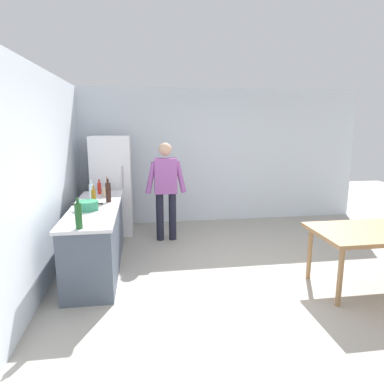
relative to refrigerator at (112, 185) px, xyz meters
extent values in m
plane|color=#9E998E|center=(1.90, -2.40, -0.90)|extent=(14.00, 14.00, 0.00)
cube|color=silver|center=(1.90, 0.60, 0.45)|extent=(6.40, 0.12, 2.70)
cube|color=silver|center=(-0.70, -2.20, 0.45)|extent=(0.12, 5.60, 2.70)
cube|color=#4C5666|center=(-0.10, -1.60, -0.47)|extent=(0.60, 2.12, 0.86)
cube|color=silver|center=(-0.10, -1.60, -0.02)|extent=(0.64, 2.20, 0.04)
cube|color=white|center=(0.00, 0.00, 0.00)|extent=(0.70, 0.64, 1.80)
cylinder|color=#B2B2B7|center=(0.22, -0.34, 0.20)|extent=(0.02, 0.02, 0.40)
cylinder|color=#1E1E2D|center=(0.84, -0.55, -0.48)|extent=(0.13, 0.13, 0.84)
cylinder|color=#1E1E2D|center=(1.06, -0.55, -0.48)|extent=(0.13, 0.13, 0.84)
cube|color=#99519E|center=(0.95, -0.55, 0.24)|extent=(0.38, 0.22, 0.60)
sphere|color=tan|center=(0.95, -0.55, 0.69)|extent=(0.22, 0.22, 0.22)
cylinder|color=#99519E|center=(0.70, -0.59, 0.22)|extent=(0.20, 0.09, 0.55)
cylinder|color=#99519E|center=(1.20, -0.59, 0.22)|extent=(0.20, 0.09, 0.55)
cube|color=#9E754C|center=(3.30, -2.70, -0.18)|extent=(1.40, 0.90, 0.05)
cylinder|color=#9E754C|center=(2.70, -3.05, -0.55)|extent=(0.06, 0.06, 0.70)
cylinder|color=#9E754C|center=(2.70, -2.35, -0.55)|extent=(0.06, 0.06, 0.70)
cylinder|color=#2D845B|center=(-0.16, -1.79, 0.06)|extent=(0.28, 0.28, 0.12)
cube|color=black|center=(-0.33, -1.79, 0.08)|extent=(0.06, 0.03, 0.02)
cube|color=black|center=(0.01, -1.79, 0.08)|extent=(0.06, 0.03, 0.02)
cylinder|color=tan|center=(-0.01, -0.98, 0.07)|extent=(0.11, 0.11, 0.14)
cylinder|color=olive|center=(0.01, -0.97, 0.21)|extent=(0.02, 0.05, 0.22)
cylinder|color=olive|center=(0.01, -0.99, 0.21)|extent=(0.02, 0.04, 0.22)
cylinder|color=#B22319|center=(-0.13, -0.75, 0.09)|extent=(0.06, 0.06, 0.18)
cylinder|color=#B22319|center=(-0.13, -0.75, 0.21)|extent=(0.02, 0.02, 0.06)
cylinder|color=#1E5123|center=(-0.13, -2.60, 0.14)|extent=(0.08, 0.08, 0.28)
cylinder|color=#1E5123|center=(-0.13, -2.60, 0.31)|extent=(0.03, 0.03, 0.06)
cylinder|color=silver|center=(-0.19, -1.22, 0.12)|extent=(0.07, 0.07, 0.24)
cylinder|color=silver|center=(-0.19, -1.22, 0.27)|extent=(0.03, 0.03, 0.06)
cylinder|color=#996619|center=(-0.12, -1.54, 0.11)|extent=(0.06, 0.06, 0.22)
cylinder|color=#996619|center=(-0.12, -1.54, 0.25)|extent=(0.03, 0.03, 0.06)
cylinder|color=black|center=(0.06, -1.35, 0.14)|extent=(0.08, 0.08, 0.28)
cylinder|color=black|center=(0.06, -1.35, 0.31)|extent=(0.03, 0.03, 0.06)
camera|label=1|loc=(0.56, -6.26, 1.12)|focal=31.65mm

